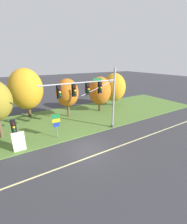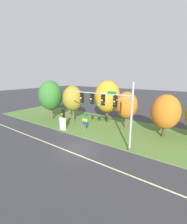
# 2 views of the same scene
# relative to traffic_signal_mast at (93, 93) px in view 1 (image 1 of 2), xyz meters

# --- Properties ---
(ground_plane) EXTENTS (160.00, 160.00, 0.00)m
(ground_plane) POSITION_rel_traffic_signal_mast_xyz_m (-2.23, -2.71, -4.89)
(ground_plane) COLOR #333338
(lane_stripe) EXTENTS (36.00, 0.16, 0.01)m
(lane_stripe) POSITION_rel_traffic_signal_mast_xyz_m (-2.23, -3.91, -4.89)
(lane_stripe) COLOR beige
(lane_stripe) RESTS_ON ground
(grass_verge) EXTENTS (48.00, 11.50, 0.10)m
(grass_verge) POSITION_rel_traffic_signal_mast_xyz_m (-2.23, 5.54, -4.84)
(grass_verge) COLOR #517533
(grass_verge) RESTS_ON ground
(traffic_signal_mast) EXTENTS (8.90, 0.49, 7.46)m
(traffic_signal_mast) POSITION_rel_traffic_signal_mast_xyz_m (0.00, 0.00, 0.00)
(traffic_signal_mast) COLOR #9EA0A5
(traffic_signal_mast) RESTS_ON grass_verge
(pedestrian_signal_near_kerb) EXTENTS (0.46, 0.55, 3.07)m
(pedestrian_signal_near_kerb) POSITION_rel_traffic_signal_mast_xyz_m (-8.15, 0.74, -2.57)
(pedestrian_signal_near_kerb) COLOR #9EA0A5
(pedestrian_signal_near_kerb) RESTS_ON grass_verge
(route_sign_post) EXTENTS (0.86, 0.08, 2.81)m
(route_sign_post) POSITION_rel_traffic_signal_mast_xyz_m (-4.08, 0.97, -2.95)
(route_sign_post) COLOR slate
(route_sign_post) RESTS_ON grass_verge
(tree_behind_signpost) EXTENTS (4.76, 4.76, 7.21)m
(tree_behind_signpost) POSITION_rel_traffic_signal_mast_xyz_m (-5.56, 9.63, -0.57)
(tree_behind_signpost) COLOR #4C3823
(tree_behind_signpost) RESTS_ON grass_verge
(tree_mid_verge) EXTENTS (3.30, 3.30, 5.75)m
(tree_mid_verge) POSITION_rel_traffic_signal_mast_xyz_m (-0.42, 6.65, -1.12)
(tree_mid_verge) COLOR brown
(tree_mid_verge) RESTS_ON grass_verge
(tree_tall_centre) EXTENTS (3.67, 3.67, 5.75)m
(tree_tall_centre) POSITION_rel_traffic_signal_mast_xyz_m (5.12, 6.37, -1.35)
(tree_tall_centre) COLOR #423021
(tree_tall_centre) RESTS_ON grass_verge
(tree_right_far) EXTENTS (4.18, 4.18, 6.03)m
(tree_right_far) POSITION_rel_traffic_signal_mast_xyz_m (9.32, 7.86, -1.38)
(tree_right_far) COLOR brown
(tree_right_far) RESTS_ON grass_verge
(info_kiosk) EXTENTS (1.10, 0.24, 1.90)m
(info_kiosk) POSITION_rel_traffic_signal_mast_xyz_m (-7.96, 0.39, -3.85)
(info_kiosk) COLOR silver
(info_kiosk) RESTS_ON grass_verge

